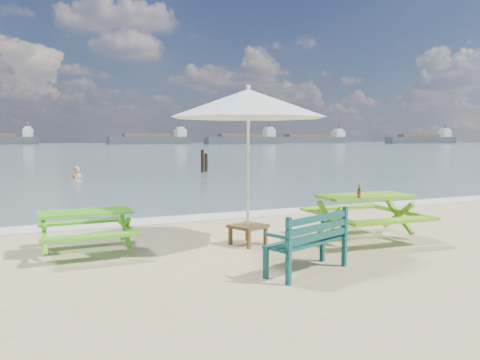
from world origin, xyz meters
name	(u,v)px	position (x,y,z in m)	size (l,w,h in m)	color
sea	(61,148)	(0.00, 85.00, 0.00)	(300.00, 300.00, 0.00)	slate
foam_strip	(189,218)	(0.00, 4.60, 0.01)	(22.00, 0.90, 0.01)	silver
picnic_table_left	(86,233)	(-2.45, 2.16, 0.33)	(1.46, 1.61, 0.68)	#4AB71B
picnic_table_right	(365,218)	(2.35, 1.26, 0.39)	(1.78, 1.96, 0.81)	#67B11A
park_bench	(307,254)	(0.25, -0.17, 0.26)	(1.41, 0.90, 0.83)	#0F413D
side_table	(248,234)	(0.18, 1.67, 0.18)	(0.71, 0.71, 0.35)	brown
patio_umbrella	(248,104)	(0.18, 1.67, 2.42)	(3.53, 3.53, 2.67)	silver
beer_bottle	(359,193)	(1.97, 0.97, 0.89)	(0.06, 0.06, 0.24)	brown
swimmer	(77,184)	(-1.65, 16.96, -0.29)	(0.66, 0.48, 1.71)	tan
mooring_pilings	(204,163)	(4.94, 18.25, 0.47)	(0.59, 0.79, 1.42)	black
cargo_ships	(248,140)	(55.26, 125.71, 1.18)	(150.20, 29.98, 4.40)	#3B4146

